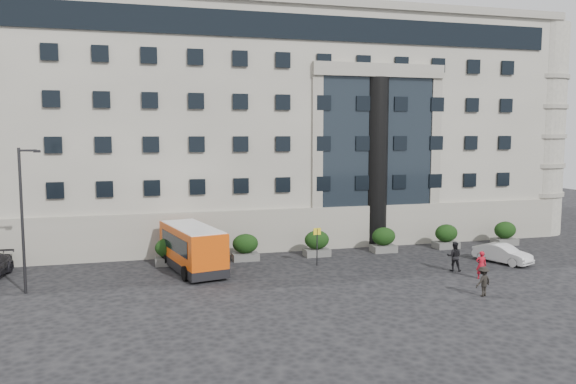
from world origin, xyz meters
name	(u,v)px	position (x,y,z in m)	size (l,w,h in m)	color
ground	(251,292)	(0.00, 0.00, 0.00)	(120.00, 120.00, 0.00)	black
civic_building	(266,131)	(6.00, 22.00, 9.00)	(44.00, 24.00, 18.00)	gray
entrance_column	(376,163)	(12.00, 10.30, 6.50)	(1.80, 1.80, 13.00)	black
hedge_a	(169,251)	(-4.00, 7.80, 0.93)	(1.80, 1.26, 1.84)	#525250
hedge_b	(245,247)	(1.20, 7.80, 0.93)	(1.80, 1.26, 1.84)	#525250
hedge_c	(317,243)	(6.40, 7.80, 0.93)	(1.80, 1.26, 1.84)	#525250
hedge_d	(384,240)	(11.60, 7.80, 0.93)	(1.80, 1.26, 1.84)	#525250
hedge_e	(446,236)	(16.80, 7.80, 0.93)	(1.80, 1.26, 1.84)	#525250
hedge_f	(505,233)	(22.00, 7.80, 0.93)	(1.80, 1.26, 1.84)	#525250
street_lamp	(23,215)	(-11.94, 3.00, 4.37)	(1.16, 0.18, 8.00)	#262628
bus_stop_sign	(317,240)	(5.50, 5.00, 1.73)	(0.50, 0.08, 2.52)	#262628
minibus	(192,246)	(-2.63, 5.74, 1.58)	(3.84, 7.23, 2.87)	#CB4509
red_truck	(40,226)	(-13.52, 18.12, 1.37)	(2.86, 5.22, 2.68)	maroon
white_taxi	(502,254)	(17.88, 2.43, 0.64)	(1.36, 3.90, 1.29)	silver
pedestrian_a	(481,265)	(14.00, -0.86, 0.85)	(0.62, 0.41, 1.71)	#AA1120
pedestrian_b	(454,256)	(13.51, 1.33, 0.94)	(0.91, 0.71, 1.88)	black
pedestrian_c	(483,281)	(11.98, -4.02, 0.82)	(1.06, 0.61, 1.63)	black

